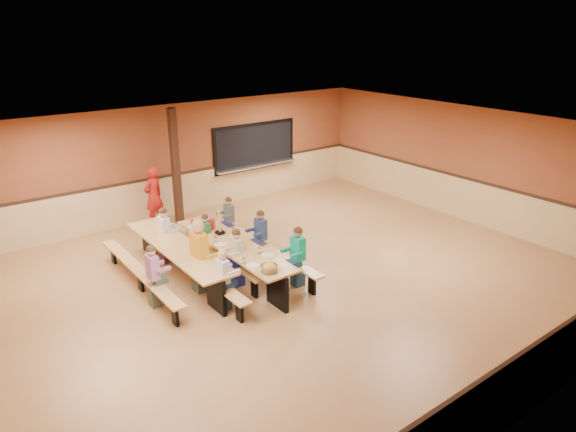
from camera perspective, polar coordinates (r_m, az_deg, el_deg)
ground at (r=10.54m, az=-0.39°, el=-7.33°), size 12.00×12.00×0.00m
room_envelope at (r=10.24m, az=-0.40°, el=-3.92°), size 12.04×10.04×3.02m
kitchen_pass_through at (r=15.27m, az=-3.69°, el=7.51°), size 2.78×0.28×1.38m
structural_post at (r=13.48m, az=-12.37°, el=5.34°), size 0.18×0.18×3.00m
cafeteria_table_main at (r=10.60m, az=-6.11°, el=-4.11°), size 1.91×3.70×0.74m
cafeteria_table_second at (r=10.67m, az=-12.12°, el=-4.32°), size 1.91×3.70×0.74m
seated_child_white_left at (r=9.42m, az=-7.20°, el=-7.12°), size 0.35×0.29×1.17m
seated_adult_yellow at (r=10.06m, az=-9.79°, el=-4.46°), size 0.49×0.40×1.46m
seated_child_grey_left at (r=11.45m, az=-13.52°, el=-2.14°), size 0.38×0.31×1.24m
seated_child_teal_right at (r=10.16m, az=1.10°, el=-4.57°), size 0.38×0.31×1.23m
seated_child_navy_right at (r=11.13m, az=-3.03°, el=-2.37°), size 0.36×0.30×1.20m
seated_child_char_right at (r=12.19m, az=-6.54°, el=-0.53°), size 0.33×0.27×1.14m
seated_child_purple_sec at (r=9.76m, az=-14.72°, el=-6.52°), size 0.37×0.30×1.20m
seated_child_green_sec at (r=11.26m, az=-9.08°, el=-2.56°), size 0.32×0.27×1.12m
seated_child_tan_sec at (r=10.22m, az=-5.66°, el=-4.67°), size 0.36×0.29×1.19m
standing_woman at (r=13.58m, az=-14.70°, el=2.13°), size 0.67×0.55×1.58m
punch_pitcher at (r=11.27m, az=-8.47°, el=-0.91°), size 0.16×0.16×0.22m
chip_bowl at (r=9.29m, az=-2.10°, el=-5.77°), size 0.32×0.32×0.15m
napkin_dispenser at (r=10.35m, az=-5.52°, el=-3.04°), size 0.10×0.14×0.13m
condiment_mustard at (r=10.49m, az=-6.23°, el=-2.62°), size 0.06×0.06×0.17m
condiment_ketchup at (r=10.03m, az=-5.45°, el=-3.70°), size 0.06×0.06×0.17m
table_paddle at (r=10.97m, az=-7.59°, el=-1.31°), size 0.16×0.16×0.56m
place_settings at (r=10.50m, az=-6.16°, el=-2.77°), size 0.65×3.30×0.11m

